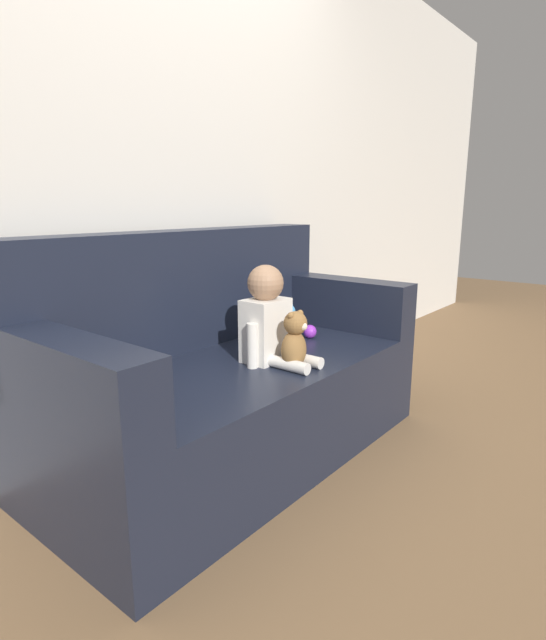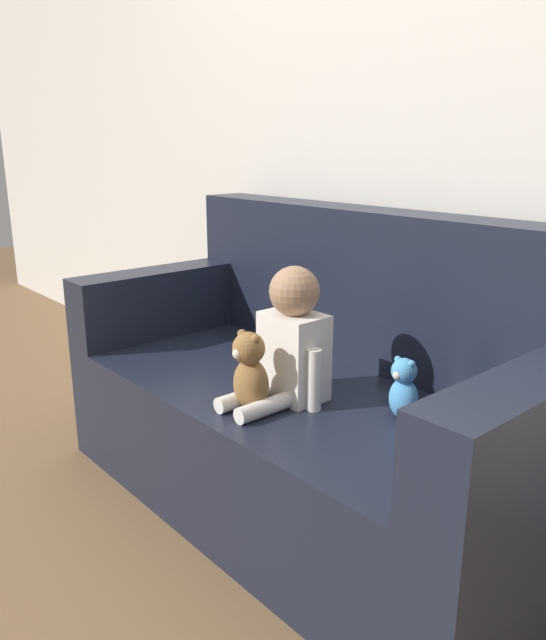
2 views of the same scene
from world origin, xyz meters
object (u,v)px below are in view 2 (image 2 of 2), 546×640
teddy_bear_brown (250,372)px  plush_toy_side (404,389)px  toy_ball (418,426)px  couch (317,404)px  person_baby (291,342)px

teddy_bear_brown → plush_toy_side: bearing=41.1°
teddy_bear_brown → toy_ball: bearing=27.4°
couch → plush_toy_side: 0.41m
couch → toy_ball: bearing=-12.3°
person_baby → toy_ball: 0.43m
teddy_bear_brown → plush_toy_side: (0.32, 0.28, -0.03)m
couch → teddy_bear_brown: 0.38m
teddy_bear_brown → plush_toy_side: teddy_bear_brown is taller
couch → teddy_bear_brown: bearing=-81.0°
couch → plush_toy_side: (0.37, -0.04, 0.18)m
teddy_bear_brown → person_baby: bearing=85.2°
couch → toy_ball: (0.47, -0.10, 0.12)m
teddy_bear_brown → toy_ball: 0.47m
couch → person_baby: (0.06, -0.17, 0.27)m
couch → toy_ball: size_ratio=25.74×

